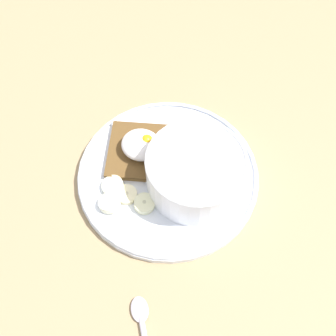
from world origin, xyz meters
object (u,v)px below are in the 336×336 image
(banana_slice_back, at_px, (109,203))
(spoon, at_px, (142,325))
(toast_slice, at_px, (142,151))
(banana_slice_left, at_px, (144,204))
(banana_slice_front, at_px, (127,195))
(poached_egg, at_px, (142,144))
(banana_slice_right, at_px, (113,186))
(oatmeal_bowl, at_px, (196,170))

(banana_slice_back, xyz_separation_m, spoon, (0.11, -0.15, -0.01))
(toast_slice, bearing_deg, banana_slice_back, -96.22)
(toast_slice, relative_size, banana_slice_left, 2.92)
(banana_slice_left, height_order, banana_slice_back, banana_slice_back)
(banana_slice_front, bearing_deg, poached_egg, 94.35)
(poached_egg, bearing_deg, banana_slice_back, -96.69)
(banana_slice_front, distance_m, spoon, 0.19)
(banana_slice_back, bearing_deg, banana_slice_right, 103.76)
(banana_slice_front, xyz_separation_m, spoon, (0.09, -0.17, -0.01))
(toast_slice, distance_m, banana_slice_right, 0.08)
(banana_slice_left, xyz_separation_m, banana_slice_right, (-0.06, 0.01, -0.00))
(oatmeal_bowl, relative_size, banana_slice_front, 4.69)
(poached_egg, distance_m, banana_slice_back, 0.11)
(toast_slice, xyz_separation_m, banana_slice_right, (-0.02, -0.07, -0.00))
(toast_slice, bearing_deg, banana_slice_right, -104.04)
(banana_slice_left, bearing_deg, poached_egg, 113.57)
(toast_slice, xyz_separation_m, poached_egg, (0.00, 0.00, 0.02))
(banana_slice_back, distance_m, spoon, 0.18)
(oatmeal_bowl, xyz_separation_m, poached_egg, (-0.10, 0.02, -0.01))
(toast_slice, xyz_separation_m, banana_slice_left, (0.04, -0.09, 0.00))
(banana_slice_front, bearing_deg, banana_slice_left, -10.95)
(poached_egg, relative_size, banana_slice_right, 1.69)
(banana_slice_left, bearing_deg, toast_slice, 114.25)
(poached_egg, bearing_deg, spoon, -68.57)
(spoon, bearing_deg, toast_slice, 111.66)
(oatmeal_bowl, distance_m, toast_slice, 0.10)
(oatmeal_bowl, relative_size, toast_slice, 1.16)
(banana_slice_left, relative_size, banana_slice_back, 1.01)
(toast_slice, distance_m, banana_slice_back, 0.10)
(oatmeal_bowl, xyz_separation_m, banana_slice_back, (-0.11, -0.08, -0.03))
(oatmeal_bowl, height_order, banana_slice_right, oatmeal_bowl)
(toast_slice, bearing_deg, poached_egg, 35.43)
(banana_slice_front, distance_m, banana_slice_right, 0.03)
(banana_slice_right, xyz_separation_m, spoon, (0.12, -0.17, -0.01))
(toast_slice, distance_m, banana_slice_front, 0.08)
(oatmeal_bowl, distance_m, banana_slice_right, 0.13)
(banana_slice_left, distance_m, banana_slice_back, 0.05)
(poached_egg, xyz_separation_m, banana_slice_back, (-0.01, -0.10, -0.02))
(banana_slice_left, distance_m, spoon, 0.17)
(spoon, bearing_deg, banana_slice_back, 127.02)
(banana_slice_front, height_order, banana_slice_left, banana_slice_left)
(toast_slice, distance_m, banana_slice_left, 0.09)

